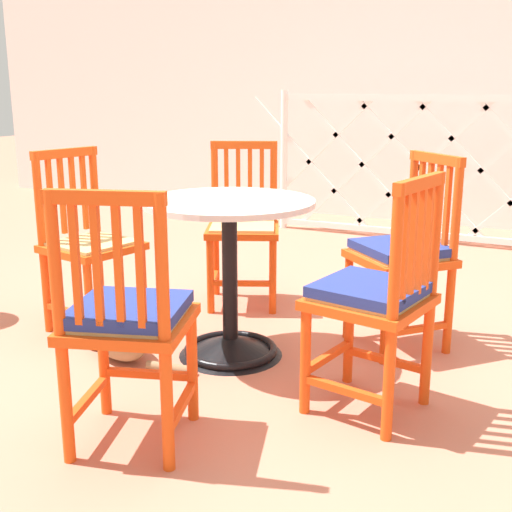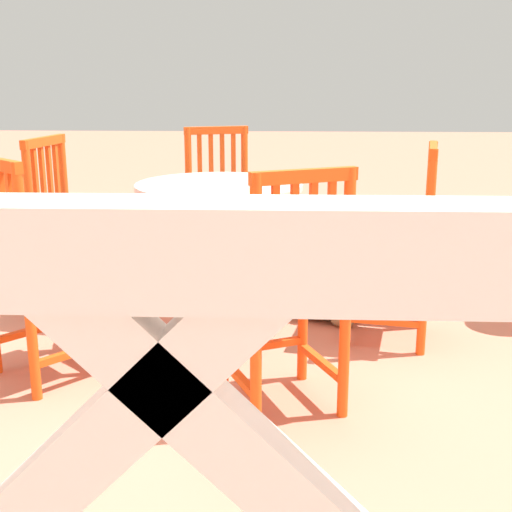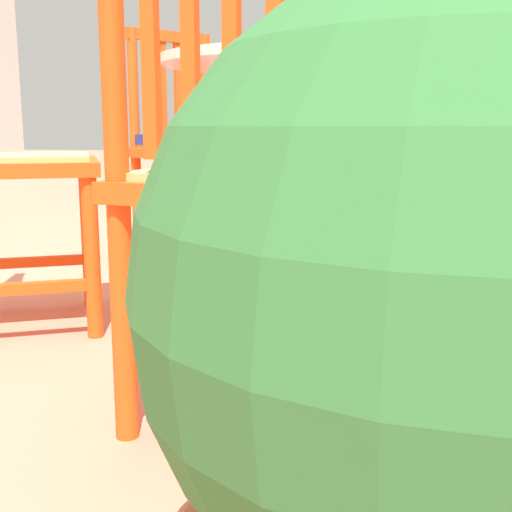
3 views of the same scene
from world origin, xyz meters
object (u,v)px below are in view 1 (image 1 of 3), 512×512
Objects in this scene: orange_chair_facing_out at (404,255)px; orange_chair_by_planter at (243,229)px; tabby_cat at (113,334)px; cafe_table at (230,296)px; orange_chair_at_corner at (128,321)px; orange_chair_tucked_in at (375,299)px; orange_chair_near_fence at (89,246)px.

orange_chair_by_planter is at bearing 165.55° from orange_chair_facing_out.
cafe_table is at bearing 24.44° from tabby_cat.
tabby_cat is at bearing -155.56° from cafe_table.
orange_chair_at_corner is 0.90m from orange_chair_tucked_in.
tabby_cat is at bearing -36.33° from orange_chair_near_fence.
orange_chair_facing_out and orange_chair_tucked_in have the same top height.
cafe_table is 1.05× the size of tabby_cat.
orange_chair_near_fence is at bearing 143.67° from tabby_cat.
orange_chair_tucked_in is (1.04, -0.96, 0.01)m from orange_chair_by_planter.
orange_chair_near_fence is (-0.50, -0.72, 0.00)m from orange_chair_by_planter.
orange_chair_at_corner is (0.36, -1.56, 0.01)m from orange_chair_by_planter.
orange_chair_tucked_in is at bearing -0.47° from tabby_cat.
orange_chair_facing_out is 1.01m from orange_chair_by_planter.
orange_chair_by_planter and orange_chair_at_corner have the same top height.
orange_chair_by_planter is (-0.30, 0.72, 0.15)m from cafe_table.
orange_chair_tucked_in is at bearing -17.73° from cafe_table.
tabby_cat is at bearing 179.53° from orange_chair_tucked_in.
cafe_table is 0.83× the size of orange_chair_near_fence.
orange_chair_at_corner is (0.06, -0.83, 0.16)m from cafe_table.
orange_chair_facing_out is 1.44m from orange_chair_at_corner.
cafe_table is at bearing 162.27° from orange_chair_tucked_in.
orange_chair_facing_out is at bearing 64.95° from orange_chair_at_corner.
cafe_table is 0.83× the size of orange_chair_tucked_in.
orange_chair_by_planter is 1.41m from orange_chair_tucked_in.
orange_chair_near_fence is (-0.81, 0.00, 0.15)m from cafe_table.
orange_chair_at_corner is 1.00× the size of orange_chair_tucked_in.
orange_chair_by_planter and orange_chair_tucked_in have the same top height.
orange_chair_near_fence is at bearing 171.24° from orange_chair_tucked_in.
orange_chair_by_planter is at bearing 112.72° from cafe_table.
tabby_cat is (-0.19, -0.95, -0.34)m from orange_chair_by_planter.
orange_chair_tucked_in is at bearing -42.68° from orange_chair_by_planter.
orange_chair_tucked_in is (0.74, -0.24, 0.16)m from cafe_table.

